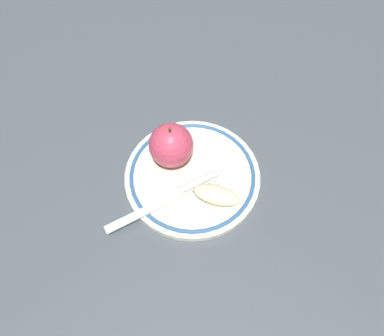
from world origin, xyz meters
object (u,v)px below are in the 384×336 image
(apple_slice_front, at_px, (217,195))
(apple_red_whole, at_px, (171,145))
(plate, at_px, (192,177))
(fork, at_px, (161,203))

(apple_slice_front, bearing_deg, apple_red_whole, -30.23)
(plate, height_order, apple_red_whole, apple_red_whole)
(apple_slice_front, distance_m, fork, 0.08)
(plate, relative_size, fork, 1.36)
(apple_red_whole, bearing_deg, apple_slice_front, -35.77)
(apple_slice_front, relative_size, fork, 0.46)
(apple_red_whole, bearing_deg, fork, -88.57)
(apple_red_whole, relative_size, apple_slice_front, 1.09)
(plate, bearing_deg, apple_slice_front, -36.99)
(apple_slice_front, height_order, fork, apple_slice_front)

